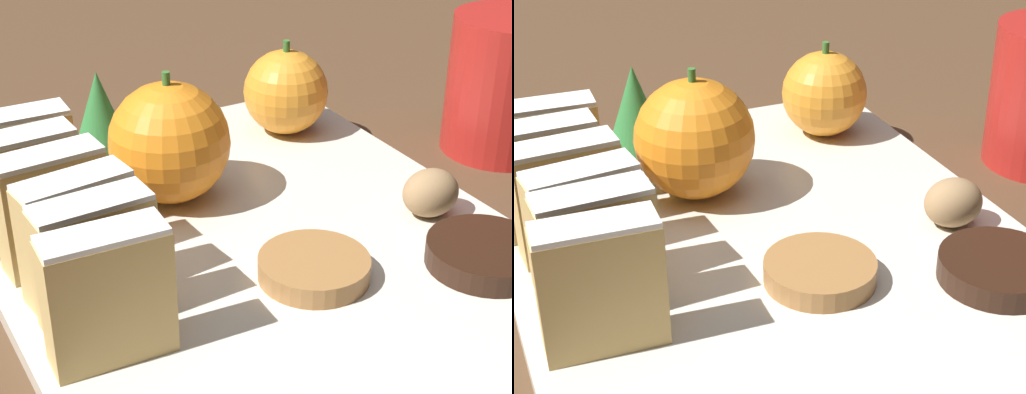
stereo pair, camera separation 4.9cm
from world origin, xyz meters
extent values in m
plane|color=#513823|center=(0.00, 0.00, 0.00)|extent=(6.00, 6.00, 0.00)
cube|color=silver|center=(0.00, 0.00, 0.01)|extent=(0.30, 0.39, 0.01)
cube|color=tan|center=(-0.11, -0.06, 0.05)|extent=(0.06, 0.03, 0.07)
cube|color=white|center=(-0.11, -0.06, 0.08)|extent=(0.06, 0.03, 0.00)
cube|color=tan|center=(-0.11, -0.03, 0.05)|extent=(0.06, 0.03, 0.07)
cube|color=white|center=(-0.11, -0.03, 0.08)|extent=(0.06, 0.03, 0.00)
cube|color=tan|center=(-0.11, 0.00, 0.05)|extent=(0.06, 0.03, 0.07)
cube|color=white|center=(-0.11, 0.00, 0.08)|extent=(0.06, 0.03, 0.00)
cube|color=tan|center=(-0.11, 0.04, 0.05)|extent=(0.06, 0.03, 0.07)
cube|color=white|center=(-0.11, 0.04, 0.08)|extent=(0.06, 0.03, 0.00)
cube|color=tan|center=(-0.11, 0.07, 0.05)|extent=(0.06, 0.03, 0.07)
cube|color=white|center=(-0.11, 0.07, 0.08)|extent=(0.06, 0.03, 0.00)
cube|color=tan|center=(-0.11, 0.10, 0.05)|extent=(0.06, 0.03, 0.07)
cube|color=white|center=(-0.11, 0.10, 0.08)|extent=(0.06, 0.02, 0.00)
sphere|color=orange|center=(0.10, 0.13, 0.04)|extent=(0.06, 0.06, 0.06)
cylinder|color=#38702D|center=(0.10, 0.13, 0.08)|extent=(0.01, 0.01, 0.01)
sphere|color=orange|center=(-0.02, 0.08, 0.05)|extent=(0.08, 0.08, 0.08)
cylinder|color=#38702D|center=(-0.02, 0.08, 0.09)|extent=(0.00, 0.01, 0.01)
ellipsoid|color=#9E7A51|center=(0.11, -0.02, 0.03)|extent=(0.04, 0.03, 0.03)
cylinder|color=black|center=(0.10, -0.09, 0.02)|extent=(0.07, 0.07, 0.01)
cylinder|color=#A3703D|center=(0.01, -0.05, 0.02)|extent=(0.06, 0.06, 0.01)
cone|color=#2D7538|center=(-0.04, 0.15, 0.05)|extent=(0.05, 0.05, 0.07)
camera|label=1|loc=(-0.21, -0.38, 0.28)|focal=60.00mm
camera|label=2|loc=(-0.17, -0.40, 0.28)|focal=60.00mm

